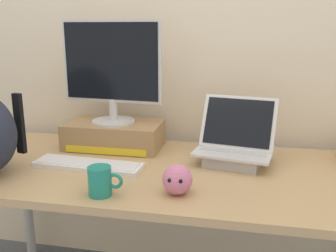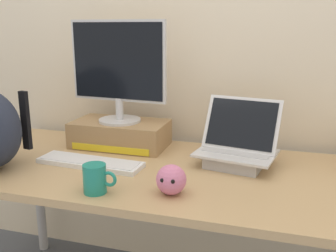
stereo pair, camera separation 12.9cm
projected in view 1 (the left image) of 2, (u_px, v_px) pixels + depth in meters
back_wall at (188, 23)px, 1.87m from camera, size 7.00×0.10×2.60m
desk at (168, 183)px, 1.58m from camera, size 1.86×0.77×0.72m
toner_box_yellow at (114, 135)px, 1.82m from camera, size 0.45×0.25×0.12m
desktop_monitor at (112, 70)px, 1.74m from camera, size 0.47×0.20×0.47m
open_laptop at (234, 150)px, 1.61m from camera, size 0.35×0.29×0.27m
external_keyboard at (88, 165)px, 1.57m from camera, size 0.46×0.15×0.02m
coffee_mug at (101, 181)px, 1.30m from camera, size 0.12×0.08×0.10m
plush_toy at (177, 179)px, 1.31m from camera, size 0.11×0.11×0.11m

